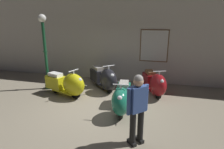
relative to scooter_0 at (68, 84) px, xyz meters
The scene contains 8 objects.
ground_plane 1.60m from the scooter_0, 27.50° to the right, with size 60.00×60.00×0.00m, color gray.
showroom_back_wall 3.23m from the scooter_0, 61.81° to the left, with size 18.00×0.24×3.90m.
scooter_0 is the anchor object (origin of this frame).
scooter_1 1.46m from the scooter_0, 41.77° to the left, with size 1.58×1.63×1.08m.
scooter_2 2.26m from the scooter_0, 19.04° to the right, with size 0.66×1.71×1.02m.
scooter_3 3.17m from the scooter_0, 17.43° to the left, with size 1.08×1.71×1.02m.
lamppost 1.78m from the scooter_0, 154.38° to the left, with size 0.30×0.30×2.90m.
visitor_0 3.47m from the scooter_0, 36.80° to the right, with size 0.42×0.42×1.62m.
Camera 1 is at (1.83, -5.03, 2.68)m, focal length 30.08 mm.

